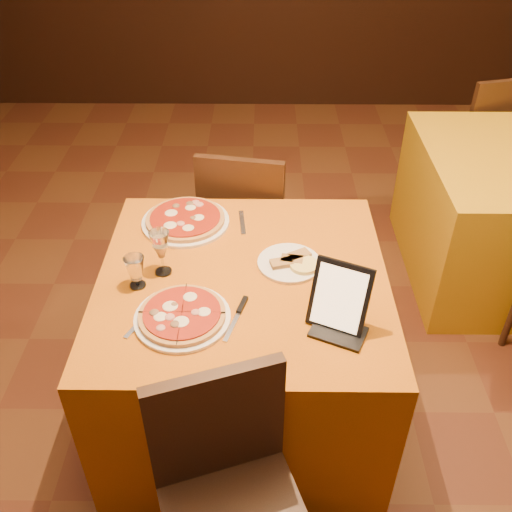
{
  "coord_description": "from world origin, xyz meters",
  "views": [
    {
      "loc": [
        -0.31,
        -1.62,
        2.13
      ],
      "look_at": [
        -0.33,
        0.03,
        0.86
      ],
      "focal_mm": 40.0,
      "sensor_mm": 36.0,
      "label": 1
    }
  ],
  "objects_px": {
    "pizza_near": "(182,316)",
    "tablet": "(340,297)",
    "main_table": "(244,345)",
    "chair_side_far": "(475,137)",
    "chair_main_far": "(248,220)",
    "water_glass": "(136,272)",
    "wine_glass": "(161,252)",
    "pizza_far": "(185,220)"
  },
  "relations": [
    {
      "from": "pizza_near",
      "to": "tablet",
      "type": "relative_size",
      "value": 1.37
    },
    {
      "from": "main_table",
      "to": "chair_side_far",
      "type": "relative_size",
      "value": 1.21
    },
    {
      "from": "main_table",
      "to": "chair_main_far",
      "type": "xyz_separation_m",
      "value": [
        -0.0,
        0.82,
        0.08
      ]
    },
    {
      "from": "chair_main_far",
      "to": "water_glass",
      "type": "xyz_separation_m",
      "value": [
        -0.39,
        -0.88,
        0.36
      ]
    },
    {
      "from": "wine_glass",
      "to": "pizza_near",
      "type": "bearing_deg",
      "value": -68.44
    },
    {
      "from": "water_glass",
      "to": "main_table",
      "type": "bearing_deg",
      "value": 9.19
    },
    {
      "from": "chair_side_far",
      "to": "tablet",
      "type": "height_order",
      "value": "tablet"
    },
    {
      "from": "wine_glass",
      "to": "water_glass",
      "type": "bearing_deg",
      "value": -136.26
    },
    {
      "from": "water_glass",
      "to": "chair_main_far",
      "type": "bearing_deg",
      "value": 66.23
    },
    {
      "from": "chair_side_far",
      "to": "wine_glass",
      "type": "relative_size",
      "value": 4.79
    },
    {
      "from": "pizza_far",
      "to": "chair_main_far",
      "type": "bearing_deg",
      "value": 61.37
    },
    {
      "from": "tablet",
      "to": "main_table",
      "type": "bearing_deg",
      "value": 167.06
    },
    {
      "from": "pizza_far",
      "to": "wine_glass",
      "type": "height_order",
      "value": "wine_glass"
    },
    {
      "from": "chair_main_far",
      "to": "wine_glass",
      "type": "xyz_separation_m",
      "value": [
        -0.3,
        -0.8,
        0.39
      ]
    },
    {
      "from": "chair_side_far",
      "to": "tablet",
      "type": "distance_m",
      "value": 2.4
    },
    {
      "from": "chair_main_far",
      "to": "chair_side_far",
      "type": "distance_m",
      "value": 1.79
    },
    {
      "from": "chair_side_far",
      "to": "pizza_far",
      "type": "relative_size",
      "value": 2.43
    },
    {
      "from": "chair_side_far",
      "to": "tablet",
      "type": "relative_size",
      "value": 3.73
    },
    {
      "from": "chair_main_far",
      "to": "chair_side_far",
      "type": "bearing_deg",
      "value": -135.88
    },
    {
      "from": "main_table",
      "to": "wine_glass",
      "type": "distance_m",
      "value": 0.56
    },
    {
      "from": "main_table",
      "to": "chair_side_far",
      "type": "bearing_deg",
      "value": 50.74
    },
    {
      "from": "pizza_far",
      "to": "wine_glass",
      "type": "distance_m",
      "value": 0.35
    },
    {
      "from": "wine_glass",
      "to": "tablet",
      "type": "distance_m",
      "value": 0.69
    },
    {
      "from": "pizza_far",
      "to": "chair_side_far",
      "type": "bearing_deg",
      "value": 40.09
    },
    {
      "from": "pizza_far",
      "to": "water_glass",
      "type": "xyz_separation_m",
      "value": [
        -0.13,
        -0.41,
        0.05
      ]
    },
    {
      "from": "main_table",
      "to": "wine_glass",
      "type": "bearing_deg",
      "value": 176.63
    },
    {
      "from": "main_table",
      "to": "tablet",
      "type": "height_order",
      "value": "tablet"
    },
    {
      "from": "water_glass",
      "to": "pizza_near",
      "type": "bearing_deg",
      "value": -43.51
    },
    {
      "from": "main_table",
      "to": "pizza_far",
      "type": "distance_m",
      "value": 0.58
    },
    {
      "from": "chair_side_far",
      "to": "wine_glass",
      "type": "bearing_deg",
      "value": 31.01
    },
    {
      "from": "main_table",
      "to": "chair_side_far",
      "type": "height_order",
      "value": "chair_side_far"
    },
    {
      "from": "water_glass",
      "to": "tablet",
      "type": "xyz_separation_m",
      "value": [
        0.72,
        -0.19,
        0.06
      ]
    },
    {
      "from": "chair_main_far",
      "to": "water_glass",
      "type": "bearing_deg",
      "value": 76.47
    },
    {
      "from": "wine_glass",
      "to": "water_glass",
      "type": "distance_m",
      "value": 0.12
    },
    {
      "from": "water_glass",
      "to": "pizza_far",
      "type": "bearing_deg",
      "value": 72.19
    },
    {
      "from": "main_table",
      "to": "pizza_far",
      "type": "height_order",
      "value": "pizza_far"
    },
    {
      "from": "chair_side_far",
      "to": "pizza_near",
      "type": "distance_m",
      "value": 2.68
    },
    {
      "from": "wine_glass",
      "to": "water_glass",
      "type": "xyz_separation_m",
      "value": [
        -0.08,
        -0.08,
        -0.03
      ]
    },
    {
      "from": "chair_side_far",
      "to": "pizza_near",
      "type": "xyz_separation_m",
      "value": [
        -1.69,
        -2.05,
        0.31
      ]
    },
    {
      "from": "pizza_near",
      "to": "tablet",
      "type": "bearing_deg",
      "value": -1.39
    },
    {
      "from": "pizza_far",
      "to": "water_glass",
      "type": "relative_size",
      "value": 2.88
    },
    {
      "from": "chair_main_far",
      "to": "pizza_near",
      "type": "relative_size",
      "value": 2.71
    }
  ]
}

